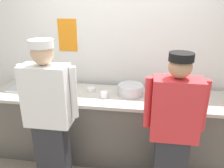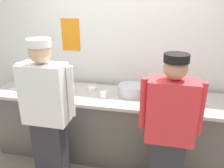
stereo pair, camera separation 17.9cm
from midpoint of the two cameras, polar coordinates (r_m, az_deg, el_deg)
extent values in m
cube|color=white|center=(3.13, 3.65, 9.63)|extent=(4.86, 0.10, 2.84)
cube|color=orange|center=(3.23, -8.79, 12.15)|extent=(0.26, 0.01, 0.44)
cube|color=#56514C|center=(3.05, 1.79, -10.83)|extent=(3.04, 0.64, 0.85)
cube|color=#B7B2A8|center=(2.85, 1.89, -3.21)|extent=(3.10, 0.69, 0.04)
cube|color=#2D2D33|center=(2.73, -13.18, -16.41)|extent=(0.33, 0.20, 0.80)
cube|color=white|center=(2.37, -14.58, -2.46)|extent=(0.47, 0.24, 0.63)
cylinder|color=white|center=(2.52, -19.70, -0.86)|extent=(0.07, 0.07, 0.54)
cylinder|color=white|center=(2.29, -8.20, -1.98)|extent=(0.07, 0.07, 0.54)
sphere|color=tan|center=(2.24, -15.58, 7.68)|extent=(0.22, 0.22, 0.22)
cylinder|color=white|center=(2.23, -15.81, 9.98)|extent=(0.23, 0.23, 0.08)
cube|color=red|center=(2.17, 17.00, -6.58)|extent=(0.44, 0.24, 0.60)
cylinder|color=red|center=(2.18, 10.27, -4.92)|extent=(0.07, 0.07, 0.51)
cylinder|color=red|center=(2.23, 23.63, -5.82)|extent=(0.07, 0.07, 0.51)
sphere|color=tan|center=(2.02, 18.22, 3.82)|extent=(0.21, 0.21, 0.21)
cylinder|color=black|center=(2.00, 18.50, 6.23)|extent=(0.22, 0.22, 0.07)
cylinder|color=white|center=(2.86, 14.23, -3.20)|extent=(0.23, 0.23, 0.01)
cylinder|color=white|center=(2.85, 14.26, -2.98)|extent=(0.23, 0.23, 0.01)
cylinder|color=white|center=(2.85, 14.28, -2.76)|extent=(0.23, 0.23, 0.01)
cylinder|color=white|center=(2.84, 14.30, -2.54)|extent=(0.23, 0.23, 0.01)
cylinder|color=white|center=(2.84, 14.32, -2.31)|extent=(0.23, 0.23, 0.01)
cylinder|color=white|center=(2.97, -9.73, -1.87)|extent=(0.22, 0.22, 0.01)
cylinder|color=white|center=(2.97, -9.74, -1.66)|extent=(0.22, 0.22, 0.01)
cylinder|color=white|center=(2.97, -9.76, -1.45)|extent=(0.22, 0.22, 0.01)
cylinder|color=white|center=(2.96, -9.77, -1.23)|extent=(0.22, 0.22, 0.01)
cylinder|color=white|center=(2.96, -9.79, -1.02)|extent=(0.22, 0.22, 0.01)
cylinder|color=white|center=(2.95, -9.80, -0.80)|extent=(0.22, 0.22, 0.01)
cylinder|color=white|center=(2.95, -9.81, -0.58)|extent=(0.22, 0.22, 0.01)
cylinder|color=#B7BABF|center=(2.84, 6.55, -1.58)|extent=(0.32, 0.32, 0.13)
cube|color=#B7BABF|center=(3.22, -18.26, -0.73)|extent=(0.50, 0.29, 0.02)
cylinder|color=white|center=(2.65, 19.13, -5.32)|extent=(0.08, 0.08, 0.04)
cylinder|color=gold|center=(2.65, 19.17, -5.00)|extent=(0.07, 0.07, 0.01)
cylinder|color=white|center=(2.97, -3.37, -1.27)|extent=(0.11, 0.11, 0.05)
cylinder|color=orange|center=(2.96, -3.38, -0.93)|extent=(0.09, 0.09, 0.01)
cylinder|color=white|center=(2.76, -0.25, -2.64)|extent=(0.09, 0.09, 0.08)
cube|color=#B7BABF|center=(2.80, 22.99, -4.85)|extent=(0.19, 0.03, 0.01)
cube|color=black|center=(2.78, 20.27, -4.60)|extent=(0.09, 0.03, 0.02)
camera|label=1|loc=(0.09, -88.17, 0.70)|focal=36.25mm
camera|label=2|loc=(0.09, 91.83, -0.70)|focal=36.25mm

